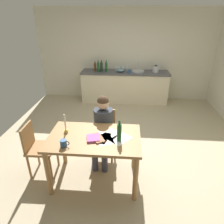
# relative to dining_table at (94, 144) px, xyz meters

# --- Properties ---
(ground_plane) EXTENTS (5.20, 5.20, 0.04)m
(ground_plane) POSITION_rel_dining_table_xyz_m (0.36, 1.07, -0.69)
(ground_plane) COLOR tan
(wall_back) EXTENTS (5.20, 0.12, 2.60)m
(wall_back) POSITION_rel_dining_table_xyz_m (0.36, 3.67, 0.63)
(wall_back) COLOR beige
(wall_back) RESTS_ON ground
(kitchen_counter) EXTENTS (2.52, 0.64, 0.90)m
(kitchen_counter) POSITION_rel_dining_table_xyz_m (0.36, 3.31, -0.21)
(kitchen_counter) COLOR beige
(kitchen_counter) RESTS_ON ground
(dining_table) EXTENTS (1.32, 0.82, 0.79)m
(dining_table) POSITION_rel_dining_table_xyz_m (0.00, 0.00, 0.00)
(dining_table) COLOR #9E7042
(dining_table) RESTS_ON ground
(chair_at_table) EXTENTS (0.42, 0.42, 0.87)m
(chair_at_table) POSITION_rel_dining_table_xyz_m (0.07, 0.65, -0.18)
(chair_at_table) COLOR #9E7042
(chair_at_table) RESTS_ON ground
(person_seated) EXTENTS (0.34, 0.60, 1.19)m
(person_seated) POSITION_rel_dining_table_xyz_m (0.06, 0.50, 0.01)
(person_seated) COLOR #333842
(person_seated) RESTS_ON ground
(chair_side_empty) EXTENTS (0.41, 0.41, 0.87)m
(chair_side_empty) POSITION_rel_dining_table_xyz_m (-0.92, 0.09, -0.18)
(chair_side_empty) COLOR #9E7042
(chair_side_empty) RESTS_ON ground
(coffee_mug) EXTENTS (0.13, 0.09, 0.10)m
(coffee_mug) POSITION_rel_dining_table_xyz_m (-0.36, -0.27, 0.17)
(coffee_mug) COLOR #33598C
(coffee_mug) RESTS_ON dining_table
(candlestick) EXTENTS (0.06, 0.06, 0.30)m
(candlestick) POSITION_rel_dining_table_xyz_m (-0.43, 0.08, 0.20)
(candlestick) COLOR gold
(candlestick) RESTS_ON dining_table
(book_magazine) EXTENTS (0.21, 0.22, 0.03)m
(book_magazine) POSITION_rel_dining_table_xyz_m (-0.00, -0.06, 0.13)
(book_magazine) COLOR #B4519E
(book_magazine) RESTS_ON dining_table
(book_cookery) EXTENTS (0.23, 0.29, 0.02)m
(book_cookery) POSITION_rel_dining_table_xyz_m (0.06, -0.04, 0.13)
(book_cookery) COLOR #9F6547
(book_cookery) RESTS_ON dining_table
(paper_letter) EXTENTS (0.30, 0.35, 0.00)m
(paper_letter) POSITION_rel_dining_table_xyz_m (0.16, -0.06, 0.12)
(paper_letter) COLOR white
(paper_letter) RESTS_ON dining_table
(paper_bill) EXTENTS (0.32, 0.36, 0.00)m
(paper_bill) POSITION_rel_dining_table_xyz_m (0.23, 0.09, 0.12)
(paper_bill) COLOR white
(paper_bill) RESTS_ON dining_table
(paper_envelope) EXTENTS (0.28, 0.34, 0.00)m
(paper_envelope) POSITION_rel_dining_table_xyz_m (0.11, -0.01, 0.12)
(paper_envelope) COLOR white
(paper_envelope) RESTS_ON dining_table
(paper_receipt) EXTENTS (0.35, 0.36, 0.00)m
(paper_receipt) POSITION_rel_dining_table_xyz_m (0.38, -0.02, 0.12)
(paper_receipt) COLOR white
(paper_receipt) RESTS_ON dining_table
(wine_bottle_on_table) EXTENTS (0.06, 0.06, 0.32)m
(wine_bottle_on_table) POSITION_rel_dining_table_xyz_m (0.36, -0.07, 0.25)
(wine_bottle_on_table) COLOR #194C23
(wine_bottle_on_table) RESTS_ON dining_table
(sink_unit) EXTENTS (0.36, 0.36, 0.24)m
(sink_unit) POSITION_rel_dining_table_xyz_m (0.73, 3.31, 0.26)
(sink_unit) COLOR #B2B7BC
(sink_unit) RESTS_ON kitchen_counter
(bottle_oil) EXTENTS (0.07, 0.07, 0.28)m
(bottle_oil) POSITION_rel_dining_table_xyz_m (-0.51, 3.32, 0.35)
(bottle_oil) COLOR #593319
(bottle_oil) RESTS_ON kitchen_counter
(bottle_vinegar) EXTENTS (0.07, 0.07, 0.31)m
(bottle_vinegar) POSITION_rel_dining_table_xyz_m (-0.40, 3.26, 0.37)
(bottle_vinegar) COLOR #194C23
(bottle_vinegar) RESTS_ON kitchen_counter
(bottle_wine_red) EXTENTS (0.07, 0.07, 0.31)m
(bottle_wine_red) POSITION_rel_dining_table_xyz_m (-0.32, 3.30, 0.37)
(bottle_wine_red) COLOR black
(bottle_wine_red) RESTS_ON kitchen_counter
(bottle_sauce) EXTENTS (0.06, 0.06, 0.31)m
(bottle_sauce) POSITION_rel_dining_table_xyz_m (-0.18, 3.30, 0.37)
(bottle_sauce) COLOR #194C23
(bottle_sauce) RESTS_ON kitchen_counter
(mixing_bowl) EXTENTS (0.23, 0.23, 0.10)m
(mixing_bowl) POSITION_rel_dining_table_xyz_m (0.24, 3.27, 0.28)
(mixing_bowl) COLOR #668C99
(mixing_bowl) RESTS_ON kitchen_counter
(stovetop_kettle) EXTENTS (0.18, 0.18, 0.22)m
(stovetop_kettle) POSITION_rel_dining_table_xyz_m (1.23, 3.31, 0.33)
(stovetop_kettle) COLOR #B7BABF
(stovetop_kettle) RESTS_ON kitchen_counter
(wine_glass_near_sink) EXTENTS (0.07, 0.07, 0.15)m
(wine_glass_near_sink) POSITION_rel_dining_table_xyz_m (0.41, 3.46, 0.34)
(wine_glass_near_sink) COLOR silver
(wine_glass_near_sink) RESTS_ON kitchen_counter
(wine_glass_by_kettle) EXTENTS (0.07, 0.07, 0.15)m
(wine_glass_by_kettle) POSITION_rel_dining_table_xyz_m (0.30, 3.46, 0.34)
(wine_glass_by_kettle) COLOR silver
(wine_glass_by_kettle) RESTS_ON kitchen_counter
(wine_glass_back_left) EXTENTS (0.07, 0.07, 0.15)m
(wine_glass_back_left) POSITION_rel_dining_table_xyz_m (0.18, 3.46, 0.34)
(wine_glass_back_left) COLOR silver
(wine_glass_back_left) RESTS_ON kitchen_counter
(wine_glass_back_right) EXTENTS (0.07, 0.07, 0.15)m
(wine_glass_back_right) POSITION_rel_dining_table_xyz_m (0.09, 3.46, 0.34)
(wine_glass_back_right) COLOR silver
(wine_glass_back_right) RESTS_ON kitchen_counter
(teacup_on_counter) EXTENTS (0.11, 0.08, 0.09)m
(teacup_on_counter) POSITION_rel_dining_table_xyz_m (0.47, 3.16, 0.28)
(teacup_on_counter) COLOR #33598C
(teacup_on_counter) RESTS_ON kitchen_counter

